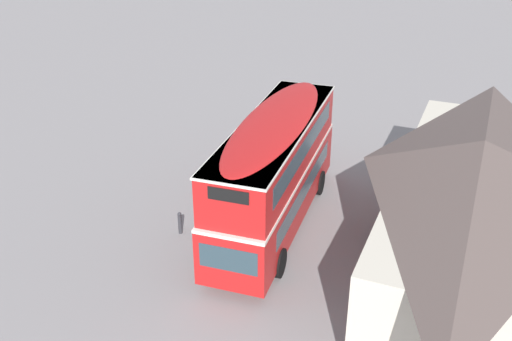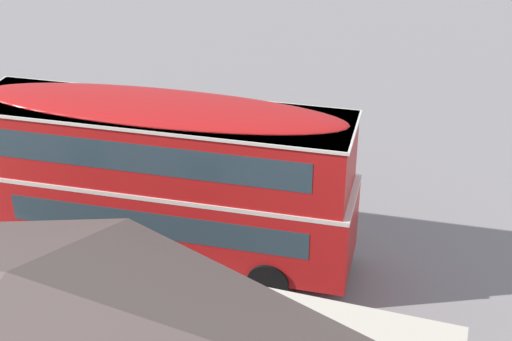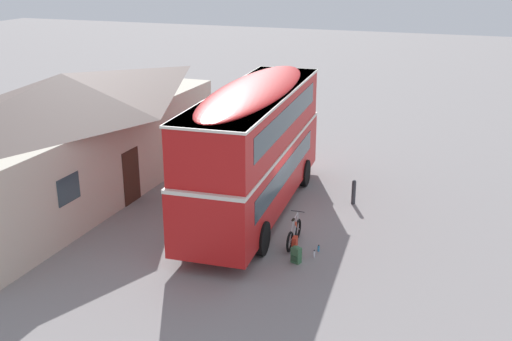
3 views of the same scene
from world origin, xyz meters
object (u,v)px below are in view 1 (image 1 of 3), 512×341
object	(u,v)px
double_decker_bus	(274,168)
kerb_bollard	(180,222)
water_bottle_blue_sports	(230,185)
backpack_on_ground	(247,174)
water_bottle_clear_plastic	(235,181)
touring_bicycle	(246,184)

from	to	relation	value
double_decker_bus	kerb_bollard	size ratio (longest dim) A/B	10.89
double_decker_bus	water_bottle_blue_sports	distance (m)	4.61
backpack_on_ground	water_bottle_clear_plastic	bearing A→B (deg)	-38.03
water_bottle_blue_sports	touring_bicycle	bearing A→B (deg)	81.02
water_bottle_blue_sports	kerb_bollard	size ratio (longest dim) A/B	0.22
double_decker_bus	water_bottle_clear_plastic	xyz separation A→B (m)	(-2.81, -2.99, -2.53)
touring_bicycle	water_bottle_clear_plastic	bearing A→B (deg)	-124.62
touring_bicycle	water_bottle_blue_sports	distance (m)	0.92
double_decker_bus	water_bottle_blue_sports	bearing A→B (deg)	-128.09
touring_bicycle	water_bottle_clear_plastic	size ratio (longest dim) A/B	7.31
double_decker_bus	touring_bicycle	bearing A→B (deg)	-135.97
backpack_on_ground	kerb_bollard	world-z (taller)	kerb_bollard
water_bottle_clear_plastic	kerb_bollard	bearing A→B (deg)	-3.67
backpack_on_ground	water_bottle_blue_sports	xyz separation A→B (m)	(0.99, -0.47, -0.19)
water_bottle_blue_sports	water_bottle_clear_plastic	world-z (taller)	water_bottle_clear_plastic
touring_bicycle	backpack_on_ground	world-z (taller)	touring_bicycle
water_bottle_clear_plastic	double_decker_bus	bearing A→B (deg)	46.81
touring_bicycle	double_decker_bus	bearing A→B (deg)	44.03
double_decker_bus	kerb_bollard	distance (m)	4.41
double_decker_bus	kerb_bollard	xyz separation A→B (m)	(1.98, -3.30, -2.15)
touring_bicycle	backpack_on_ground	bearing A→B (deg)	-160.50
water_bottle_blue_sports	kerb_bollard	xyz separation A→B (m)	(4.35, -0.27, 0.40)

